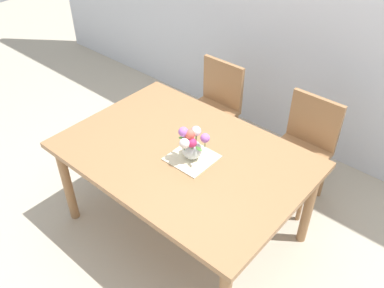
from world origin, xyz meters
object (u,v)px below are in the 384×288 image
object	(u,v)px
chair_right	(304,144)
flower_vase	(192,143)
dining_table	(184,161)
chair_left	(215,104)

from	to	relation	value
chair_right	flower_vase	xyz separation A→B (m)	(-0.36, -0.93, 0.37)
dining_table	chair_right	world-z (taller)	chair_right
chair_right	flower_vase	distance (m)	1.07
chair_left	flower_vase	size ratio (longest dim) A/B	3.60
dining_table	chair_left	xyz separation A→B (m)	(-0.45, 0.92, -0.16)
chair_left	dining_table	bearing A→B (deg)	116.14
chair_left	chair_right	bearing A→B (deg)	-180.00
chair_right	dining_table	bearing A→B (deg)	63.86
dining_table	chair_right	xyz separation A→B (m)	(0.45, 0.92, -0.16)
dining_table	flower_vase	size ratio (longest dim) A/B	6.64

